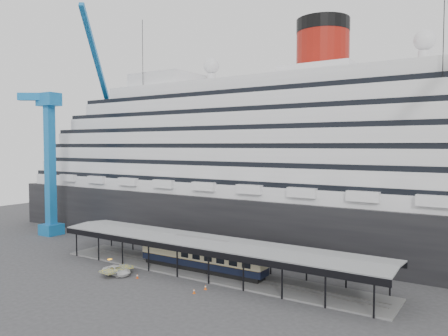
{
  "coord_description": "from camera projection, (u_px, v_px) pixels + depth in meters",
  "views": [
    {
      "loc": [
        38.25,
        -49.6,
        19.85
      ],
      "look_at": [
        0.92,
        8.0,
        16.25
      ],
      "focal_mm": 35.0,
      "sensor_mm": 36.0,
      "label": 1
    }
  ],
  "objects": [
    {
      "name": "traffic_cone_right",
      "position": [
        194.0,
        291.0,
        58.34
      ],
      "size": [
        0.46,
        0.46,
        0.7
      ],
      "rotation": [
        0.0,
        0.0,
        -0.32
      ],
      "color": "#D84F0C",
      "rests_on": "ground"
    },
    {
      "name": "platform_canopy",
      "position": [
        208.0,
        258.0,
        67.44
      ],
      "size": [
        56.0,
        9.18,
        5.3
      ],
      "color": "slate",
      "rests_on": "ground"
    },
    {
      "name": "traffic_cone_left",
      "position": [
        137.0,
        276.0,
        65.01
      ],
      "size": [
        0.46,
        0.46,
        0.7
      ],
      "rotation": [
        0.0,
        0.0,
        -0.33
      ],
      "color": "#DA480C",
      "rests_on": "ground"
    },
    {
      "name": "cruise_ship",
      "position": [
        284.0,
        153.0,
        89.21
      ],
      "size": [
        130.0,
        30.0,
        43.9
      ],
      "color": "black",
      "rests_on": "ground"
    },
    {
      "name": "pullman_carriage",
      "position": [
        202.0,
        255.0,
        68.15
      ],
      "size": [
        22.22,
        3.12,
        21.8
      ],
      "rotation": [
        0.0,
        0.0,
        0.01
      ],
      "color": "black",
      "rests_on": "ground"
    },
    {
      "name": "traffic_cone_mid",
      "position": [
        205.0,
        287.0,
        59.93
      ],
      "size": [
        0.39,
        0.39,
        0.71
      ],
      "rotation": [
        0.0,
        0.0,
        0.09
      ],
      "color": "#EA540D",
      "rests_on": "ground"
    },
    {
      "name": "crane_blue",
      "position": [
        55.0,
        145.0,
        95.73
      ],
      "size": [
        22.63,
        19.19,
        47.6
      ],
      "color": "#186DB5",
      "rests_on": "ground"
    },
    {
      "name": "port_truck",
      "position": [
        117.0,
        270.0,
        66.78
      ],
      "size": [
        5.0,
        2.64,
        1.34
      ],
      "primitive_type": "imported",
      "rotation": [
        0.0,
        0.0,
        1.48
      ],
      "color": "silver",
      "rests_on": "ground"
    },
    {
      "name": "ground",
      "position": [
        189.0,
        282.0,
        63.37
      ],
      "size": [
        200.0,
        200.0,
        0.0
      ],
      "primitive_type": "plane",
      "color": "#343437",
      "rests_on": "ground"
    }
  ]
}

